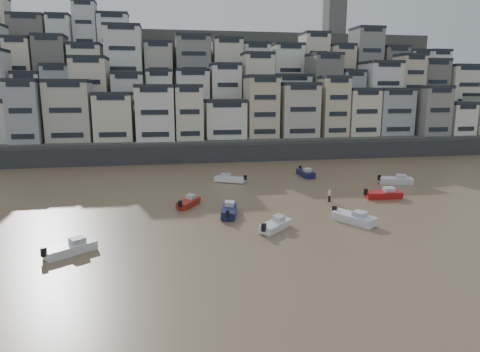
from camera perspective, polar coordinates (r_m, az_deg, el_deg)
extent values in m
cube|color=#38383A|center=(88.01, -2.21, 3.09)|extent=(140.00, 3.00, 3.50)
cube|color=#4C4C47|center=(95.60, 0.19, 3.92)|extent=(140.00, 14.00, 4.00)
cube|color=#4C4C47|center=(107.03, -0.96, 6.35)|extent=(140.00, 14.00, 10.00)
cube|color=#4C4C47|center=(118.59, -1.90, 8.78)|extent=(140.00, 14.00, 18.00)
cube|color=#4C4C47|center=(130.36, -2.68, 10.78)|extent=(140.00, 16.00, 26.00)
cube|color=#4C4C47|center=(144.25, -3.43, 12.03)|extent=(140.00, 18.00, 32.00)
cube|color=#66635E|center=(154.56, 12.53, 21.07)|extent=(6.00, 6.00, 18.00)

